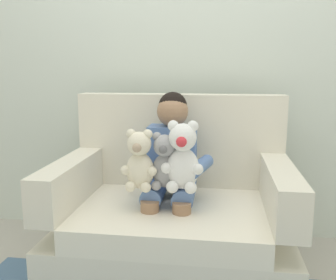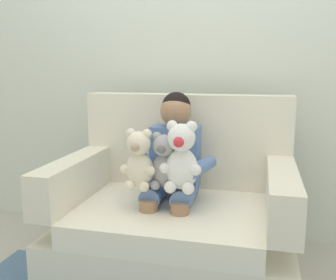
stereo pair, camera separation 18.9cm
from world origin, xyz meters
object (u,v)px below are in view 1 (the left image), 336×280
Objects in this scene: armchair at (174,217)px; plush_white at (183,158)px; plush_grey at (165,162)px; plush_cream at (140,162)px; seated_child at (171,162)px.

armchair is 0.40m from plush_white.
plush_cream is at bearing -143.76° from plush_grey.
plush_cream reaches higher than plush_grey.
seated_child reaches higher than armchair.
armchair is at bearing 125.89° from plush_white.
armchair reaches higher than plush_grey.
armchair is at bearing -40.68° from seated_child.
armchair reaches higher than plush_white.
seated_child is (-0.02, 0.01, 0.31)m from armchair.
plush_grey is at bearing 28.70° from plush_cream.
plush_grey is at bearing -103.59° from armchair.
plush_grey is 0.94× the size of plush_cream.
plush_grey is 0.13m from plush_cream.
plush_grey is (-0.01, -0.14, 0.03)m from seated_child.
plush_cream is at bearing -132.76° from seated_child.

